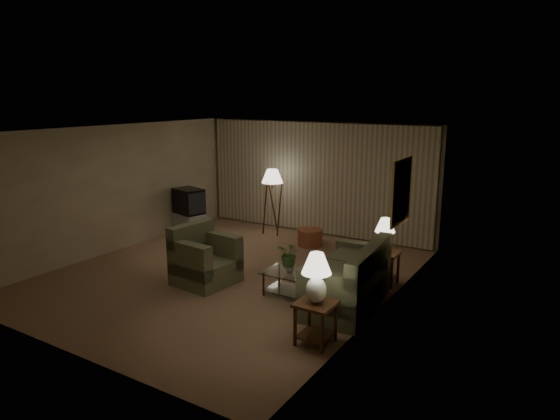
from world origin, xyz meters
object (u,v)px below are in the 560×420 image
object	(u,v)px
sofa	(347,282)
side_table_far	(383,262)
vase	(290,268)
coffee_table	(297,282)
crt_tv	(189,201)
ottoman	(310,237)
table_lamp_far	(385,232)
side_table_near	(316,316)
floor_lamp	(272,200)
armchair	(206,261)
tv_cabinet	(190,223)
table_lamp_near	(316,273)

from	to	relation	value
sofa	side_table_far	world-z (taller)	sofa
vase	coffee_table	bearing A→B (deg)	-0.00
sofa	crt_tv	xyz separation A→B (m)	(-5.05, 1.97, 0.39)
ottoman	vase	bearing A→B (deg)	-68.50
coffee_table	ottoman	bearing A→B (deg)	114.19
table_lamp_far	side_table_near	bearing A→B (deg)	-90.00
table_lamp_far	floor_lamp	size ratio (longest dim) A/B	0.39
sofa	armchair	size ratio (longest dim) A/B	1.72
tv_cabinet	vase	world-z (taller)	vase
floor_lamp	crt_tv	bearing A→B (deg)	-149.68
crt_tv	floor_lamp	world-z (taller)	floor_lamp
side_table_near	floor_lamp	xyz separation A→B (m)	(-3.45, 4.34, 0.42)
table_lamp_far	ottoman	distance (m)	2.71
table_lamp_near	tv_cabinet	distance (m)	6.21
tv_cabinet	crt_tv	bearing A→B (deg)	-74.55
table_lamp_near	coffee_table	xyz separation A→B (m)	(-0.99, 1.25, -0.73)
tv_cabinet	vase	size ratio (longest dim) A/B	6.29
ottoman	vase	size ratio (longest dim) A/B	3.83
table_lamp_near	tv_cabinet	size ratio (longest dim) A/B	0.76
vase	sofa	bearing A→B (deg)	5.75
vase	armchair	bearing A→B (deg)	-169.62
armchair	floor_lamp	size ratio (longest dim) A/B	0.74
tv_cabinet	floor_lamp	bearing A→B (deg)	45.77
coffee_table	crt_tv	xyz separation A→B (m)	(-4.21, 2.07, 0.53)
tv_cabinet	ottoman	bearing A→B (deg)	27.63
sofa	table_lamp_far	world-z (taller)	table_lamp_far
coffee_table	tv_cabinet	xyz separation A→B (m)	(-4.21, 2.07, -0.03)
side_table_far	coffee_table	xyz separation A→B (m)	(-0.99, -1.35, -0.13)
sofa	ottoman	distance (m)	3.33
vase	side_table_near	bearing A→B (deg)	-47.56
armchair	crt_tv	world-z (taller)	crt_tv
side_table_far	vase	xyz separation A→B (m)	(-1.14, -1.35, 0.08)
armchair	tv_cabinet	xyz separation A→B (m)	(-2.49, 2.35, -0.17)
side_table_far	floor_lamp	xyz separation A→B (m)	(-3.45, 1.74, 0.42)
side_table_far	crt_tv	xyz separation A→B (m)	(-5.20, 0.72, 0.40)
side_table_near	crt_tv	distance (m)	6.18
tv_cabinet	vase	distance (m)	4.56
ottoman	coffee_table	bearing A→B (deg)	-65.81
sofa	armchair	distance (m)	2.59
coffee_table	vase	size ratio (longest dim) A/B	8.02
crt_tv	ottoman	size ratio (longest dim) A/B	1.47
side_table_near	tv_cabinet	xyz separation A→B (m)	(-5.20, 3.32, -0.16)
side_table_near	vase	bearing A→B (deg)	132.44
side_table_near	crt_tv	bearing A→B (deg)	147.47
armchair	table_lamp_near	distance (m)	2.94
sofa	tv_cabinet	world-z (taller)	sofa
side_table_near	table_lamp_far	xyz separation A→B (m)	(-0.00, 2.60, 0.55)
side_table_far	table_lamp_far	size ratio (longest dim) A/B	0.98
crt_tv	floor_lamp	size ratio (longest dim) A/B	0.52
side_table_far	ottoman	xyz separation A→B (m)	(-2.21, 1.36, -0.22)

